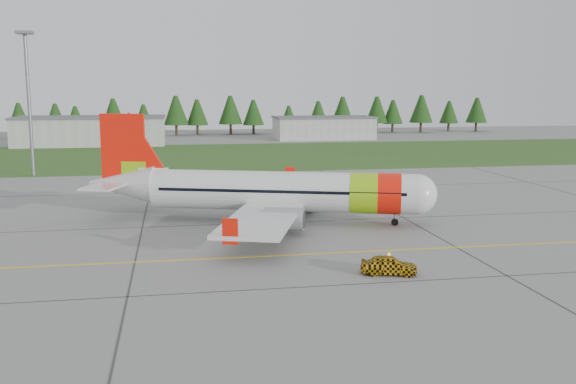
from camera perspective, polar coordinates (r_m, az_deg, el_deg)
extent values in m
plane|color=gray|center=(42.28, 6.86, -8.11)|extent=(320.00, 320.00, 0.00)
cylinder|color=silver|center=(60.29, -0.50, 0.07)|extent=(24.77, 11.38, 3.73)
sphere|color=silver|center=(59.70, 11.37, -0.20)|extent=(3.73, 3.73, 3.73)
cone|color=silver|center=(64.53, -14.49, 0.68)|extent=(7.53, 5.65, 3.73)
cube|color=black|center=(59.67, 11.66, 0.11)|extent=(2.24, 2.84, 0.54)
cylinder|color=#8AC50E|center=(59.62, 6.78, -0.09)|extent=(3.56, 4.40, 3.81)
cylinder|color=red|center=(59.61, 8.99, -0.14)|extent=(3.20, 4.28, 3.81)
cube|color=silver|center=(60.54, -0.95, -0.90)|extent=(14.64, 30.70, 0.34)
cube|color=red|center=(75.46, 0.18, 1.52)|extent=(1.14, 0.53, 1.91)
cube|color=red|center=(46.00, -5.16, -3.51)|extent=(1.14, 0.53, 1.91)
cylinder|color=gray|center=(65.56, 1.03, -0.58)|extent=(3.90, 2.99, 2.01)
cylinder|color=gray|center=(55.32, -0.35, -2.42)|extent=(3.90, 2.99, 2.01)
cube|color=red|center=(64.08, -14.44, 3.51)|extent=(4.28, 1.71, 7.27)
cube|color=#8AC50E|center=(63.91, -13.50, 1.64)|extent=(2.49, 1.16, 2.29)
cube|color=silver|center=(64.68, -14.89, 0.90)|extent=(6.37, 11.40, 0.21)
cylinder|color=slate|center=(60.04, 9.48, -2.32)|extent=(0.17, 0.17, 1.34)
cylinder|color=black|center=(60.10, 9.47, -2.64)|extent=(0.70, 0.46, 0.65)
cylinder|color=slate|center=(63.48, -1.41, -1.35)|extent=(0.21, 0.21, 1.82)
cylinder|color=black|center=(63.62, -1.75, -1.70)|extent=(1.08, 0.72, 0.99)
cylinder|color=slate|center=(58.30, -2.29, -2.30)|extent=(0.21, 0.21, 1.82)
cylinder|color=black|center=(58.45, -2.66, -2.69)|extent=(1.08, 0.72, 0.99)
imported|color=yellow|center=(44.08, 8.99, -4.83)|extent=(1.68, 1.85, 3.85)
cube|color=#30561E|center=(121.80, -4.44, 3.28)|extent=(320.00, 50.00, 0.03)
cube|color=gold|center=(49.68, 4.17, -5.42)|extent=(120.00, 0.25, 0.02)
cube|color=#A8A8A3|center=(149.96, -17.08, 5.16)|extent=(32.00, 14.00, 6.00)
cube|color=#A8A8A3|center=(161.18, 3.17, 5.66)|extent=(24.00, 12.00, 5.20)
cylinder|color=slate|center=(98.66, -22.01, 7.07)|extent=(0.50, 0.50, 20.00)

